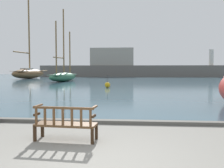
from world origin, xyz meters
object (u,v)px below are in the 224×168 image
at_px(park_bench, 65,123).
at_px(sailboat_nearest_port, 29,73).
at_px(sailboat_mid_port, 63,76).
at_px(channel_buoy, 107,85).

relative_size(park_bench, sailboat_nearest_port, 0.11).
bearing_deg(park_bench, sailboat_mid_port, 106.04).
xyz_separation_m(sailboat_nearest_port, channel_buoy, (17.59, -22.53, -0.85)).
relative_size(sailboat_mid_port, channel_buoy, 8.59).
xyz_separation_m(park_bench, sailboat_nearest_port, (-18.35, 40.30, 0.74)).
bearing_deg(sailboat_nearest_port, sailboat_mid_port, -47.35).
bearing_deg(sailboat_mid_port, park_bench, -73.96).
bearing_deg(sailboat_nearest_port, channel_buoy, -52.02).
distance_m(park_bench, sailboat_mid_port, 30.83).
distance_m(sailboat_mid_port, sailboat_nearest_port, 14.51).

